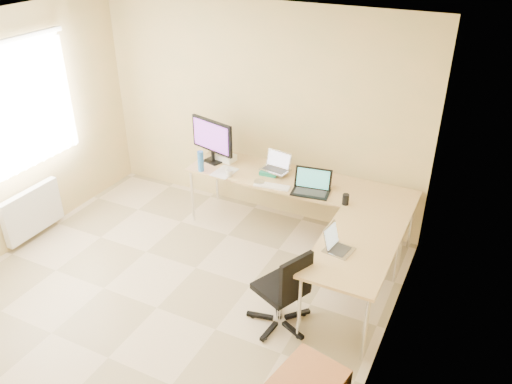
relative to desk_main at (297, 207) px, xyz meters
The scene contains 23 objects.
floor 2.02m from the desk_main, 111.40° to the right, with size 4.50×4.50×0.00m, color beige.
ceiling 2.99m from the desk_main, 111.40° to the right, with size 4.50×4.50×0.00m, color white.
wall_back 1.25m from the desk_main, 151.11° to the left, with size 4.50×4.50×0.00m, color #E0BA75.
wall_right 2.49m from the desk_main, 53.38° to the right, with size 4.50×4.50×0.00m, color #E0BA75.
desk_main is the anchor object (origin of this frame).
desk_return 1.40m from the desk_main, 45.73° to the right, with size 0.70×1.30×0.73m, color tan.
monitor 1.29m from the desk_main, behind, with size 0.64×0.21×0.55m, color black.
book_stack 0.54m from the desk_main, behind, with size 0.20×0.27×0.05m, color #13674C.
laptop_center 0.60m from the desk_main, behind, with size 0.33×0.25×0.21m, color #B3B3B3.
laptop_black 0.59m from the desk_main, 44.45° to the right, with size 0.41×0.30×0.26m, color black.
keyboard 0.52m from the desk_main, 125.78° to the right, with size 0.41×0.11×0.02m, color white.
mouse 0.52m from the desk_main, ahead, with size 0.11×0.07×0.04m, color silver.
mug 0.90m from the desk_main, 159.62° to the right, with size 0.09×0.09×0.09m, color silver.
cd_stack 0.60m from the desk_main, 142.51° to the right, with size 0.12×0.12×0.03m, color silver.
water_bottle 1.26m from the desk_main, 165.20° to the right, with size 0.07×0.07×0.25m, color #2763A9.
papers 0.96m from the desk_main, 166.17° to the right, with size 0.22×0.32×0.01m, color silver.
white_box 1.08m from the desk_main, behind, with size 0.22×0.16×0.08m, color white.
desk_fan 1.24m from the desk_main, 169.93° to the left, with size 0.19×0.19×0.24m, color beige.
black_cup 0.83m from the desk_main, 24.61° to the right, with size 0.07×0.07×0.12m, color black.
laptop_return 1.49m from the desk_main, 52.81° to the right, with size 0.22×0.28×0.19m, color #A2A2A9.
office_chair 1.56m from the desk_main, 73.54° to the right, with size 0.52×0.52×0.87m, color black.
radiator 3.11m from the desk_main, 152.24° to the right, with size 0.09×0.80×0.55m, color white.
window 3.35m from the desk_main, 152.41° to the right, with size 0.10×1.80×1.40m, color white.
Camera 1 is at (2.61, -3.04, 3.46)m, focal length 36.04 mm.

